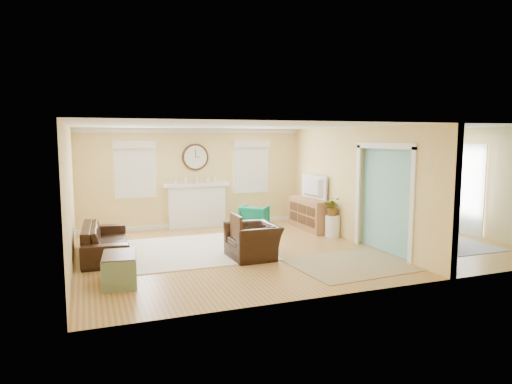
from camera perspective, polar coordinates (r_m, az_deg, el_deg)
floor at (r=10.04m, az=4.92°, el=-6.82°), size 9.00×9.00×0.00m
wall_back at (r=12.57m, az=-0.91°, el=1.99°), size 9.00×0.02×2.60m
wall_front at (r=7.25m, az=15.28°, el=-1.89°), size 9.00×0.02×2.60m
wall_left at (r=8.86m, az=-22.26°, el=-0.59°), size 0.02×6.00×2.60m
wall_right at (r=12.43m, az=24.07°, el=1.34°), size 0.02×6.00×2.60m
ceiling at (r=9.75m, az=5.08°, el=8.19°), size 9.00×6.00×0.02m
partition at (r=10.78m, az=11.62°, el=1.34°), size 0.17×6.00×2.60m
fireplace at (r=12.12m, az=-7.41°, el=-1.60°), size 1.70×0.30×1.17m
wall_clock at (r=12.08m, az=-7.60°, el=4.35°), size 0.70×0.07×0.70m
window_left at (r=11.83m, az=-14.91°, el=3.19°), size 1.05×0.13×1.42m
window_right at (r=12.52m, az=-0.63°, el=3.62°), size 1.05×0.13×1.42m
french_doors at (r=12.41m, az=23.87°, el=0.41°), size 0.06×1.70×2.20m
pendant at (r=11.38m, az=18.88°, el=5.65°), size 0.30×0.30×0.55m
rug_cream at (r=9.74m, az=-8.68°, el=-7.24°), size 3.22×2.79×0.02m
rug_jute at (r=8.82m, az=11.86°, el=-8.84°), size 2.29×1.92×0.01m
rug_grey at (r=11.23m, az=18.73°, el=-5.65°), size 2.55×3.19×0.01m
sofa at (r=9.66m, az=-18.33°, el=-5.74°), size 0.95×2.23×0.64m
eames_chair at (r=9.04m, az=-0.38°, el=-6.15°), size 0.93×1.05×0.67m
green_chair at (r=11.81m, az=-0.20°, el=-3.17°), size 0.94×0.94×0.62m
trunk at (r=7.80m, az=-16.67°, el=-9.22°), size 0.61×0.91×0.50m
credenza at (r=11.87m, az=6.91°, el=-2.73°), size 0.55×1.62×0.80m
tv at (r=11.77m, az=6.88°, el=0.63°), size 0.26×1.05×0.60m
garden_stool at (r=11.08m, az=9.54°, el=-4.23°), size 0.35×0.35×0.51m
potted_plant at (r=11.00m, az=9.59°, el=-1.77°), size 0.53×0.52×0.45m
dining_table at (r=11.17m, az=18.79°, el=-4.05°), size 1.44×2.05×0.65m
dining_chair_n at (r=11.98m, az=15.93°, el=-2.15°), size 0.51×0.51×0.93m
dining_chair_s at (r=10.42m, az=22.56°, el=-3.99°), size 0.45×0.45×0.86m
dining_chair_w at (r=10.71m, az=15.73°, el=-3.31°), size 0.50×0.50×0.89m
dining_chair_e at (r=11.51m, az=20.86°, el=-2.75°), size 0.44×0.44×0.91m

